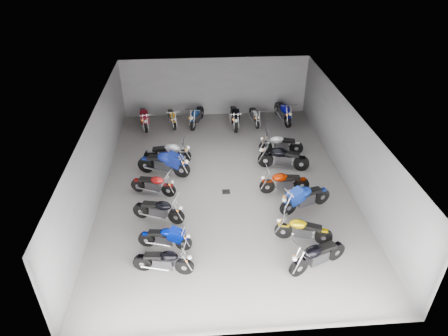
{
  "coord_description": "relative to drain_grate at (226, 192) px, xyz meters",
  "views": [
    {
      "loc": [
        -1.07,
        -13.59,
        9.55
      ],
      "look_at": [
        -0.07,
        -0.26,
        1.0
      ],
      "focal_mm": 32.0,
      "sensor_mm": 36.0,
      "label": 1
    }
  ],
  "objects": [
    {
      "name": "wall_left",
      "position": [
        -5.0,
        0.5,
        1.59
      ],
      "size": [
        0.1,
        14.0,
        3.2
      ],
      "primitive_type": "cube",
      "color": "gray",
      "rests_on": "ground"
    },
    {
      "name": "ceiling",
      "position": [
        0.0,
        0.5,
        3.21
      ],
      "size": [
        10.0,
        14.0,
        0.04
      ],
      "primitive_type": "cube",
      "color": "black",
      "rests_on": "wall_back"
    },
    {
      "name": "motorcycle_right_f",
      "position": [
        2.77,
        2.89,
        0.49
      ],
      "size": [
        2.07,
        0.47,
        0.91
      ],
      "rotation": [
        0.0,
        0.0,
        1.46
      ],
      "color": "black",
      "rests_on": "ground"
    },
    {
      "name": "motorcycle_right_b",
      "position": [
        2.38,
        -3.03,
        0.47
      ],
      "size": [
        1.92,
        0.69,
        0.87
      ],
      "rotation": [
        0.0,
        0.0,
        1.28
      ],
      "color": "black",
      "rests_on": "ground"
    },
    {
      "name": "motorcycle_left_d",
      "position": [
        -2.89,
        0.1,
        0.45
      ],
      "size": [
        1.84,
        0.75,
        0.84
      ],
      "rotation": [
        0.0,
        0.0,
        -1.91
      ],
      "color": "black",
      "rests_on": "ground"
    },
    {
      "name": "motorcycle_right_c",
      "position": [
        2.87,
        -1.32,
        0.52
      ],
      "size": [
        2.1,
        0.96,
        0.97
      ],
      "rotation": [
        0.0,
        0.0,
        1.95
      ],
      "color": "black",
      "rests_on": "ground"
    },
    {
      "name": "ground",
      "position": [
        0.0,
        0.5,
        -0.01
      ],
      "size": [
        14.0,
        14.0,
        0.0
      ],
      "primitive_type": "plane",
      "color": "gray",
      "rests_on": "ground"
    },
    {
      "name": "motorcycle_left_c",
      "position": [
        -2.57,
        -1.58,
        0.47
      ],
      "size": [
        1.92,
        0.77,
        0.88
      ],
      "rotation": [
        0.0,
        0.0,
        -1.9
      ],
      "color": "black",
      "rests_on": "ground"
    },
    {
      "name": "motorcycle_back_e",
      "position": [
        2.02,
        6.16,
        0.44
      ],
      "size": [
        0.41,
        1.88,
        0.83
      ],
      "rotation": [
        0.0,
        0.0,
        3.23
      ],
      "color": "black",
      "rests_on": "ground"
    },
    {
      "name": "motorcycle_right_a",
      "position": [
        2.53,
        -4.28,
        0.51
      ],
      "size": [
        2.01,
        0.98,
        0.94
      ],
      "rotation": [
        0.0,
        0.0,
        1.98
      ],
      "color": "black",
      "rests_on": "ground"
    },
    {
      "name": "motorcycle_left_a",
      "position": [
        -2.27,
        -4.12,
        0.46
      ],
      "size": [
        1.92,
        0.54,
        0.85
      ],
      "rotation": [
        0.0,
        0.0,
        -1.77
      ],
      "color": "black",
      "rests_on": "ground"
    },
    {
      "name": "motorcycle_left_e",
      "position": [
        -2.53,
        1.49,
        0.56
      ],
      "size": [
        2.29,
        0.88,
        1.04
      ],
      "rotation": [
        0.0,
        0.0,
        -1.89
      ],
      "color": "black",
      "rests_on": "ground"
    },
    {
      "name": "motorcycle_left_b",
      "position": [
        -2.27,
        -3.04,
        0.44
      ],
      "size": [
        1.82,
        0.55,
        0.81
      ],
      "rotation": [
        0.0,
        0.0,
        -1.79
      ],
      "color": "black",
      "rests_on": "ground"
    },
    {
      "name": "motorcycle_left_f",
      "position": [
        -2.42,
        2.45,
        0.51
      ],
      "size": [
        2.14,
        0.46,
        0.94
      ],
      "rotation": [
        0.0,
        0.0,
        -1.65
      ],
      "color": "black",
      "rests_on": "ground"
    },
    {
      "name": "wall_back",
      "position": [
        0.0,
        7.5,
        1.59
      ],
      "size": [
        10.0,
        0.1,
        3.2
      ],
      "primitive_type": "cube",
      "color": "gray",
      "rests_on": "ground"
    },
    {
      "name": "motorcycle_back_a",
      "position": [
        -3.83,
        6.24,
        0.51
      ],
      "size": [
        0.58,
        2.15,
        0.95
      ],
      "rotation": [
        0.0,
        0.0,
        3.33
      ],
      "color": "black",
      "rests_on": "ground"
    },
    {
      "name": "motorcycle_back_c",
      "position": [
        -1.06,
        6.26,
        0.5
      ],
      "size": [
        0.77,
        2.07,
        0.93
      ],
      "rotation": [
        0.0,
        0.0,
        2.84
      ],
      "color": "black",
      "rests_on": "ground"
    },
    {
      "name": "motorcycle_back_d",
      "position": [
        0.91,
        5.96,
        0.54
      ],
      "size": [
        0.44,
        2.27,
        1.0
      ],
      "rotation": [
        0.0,
        0.0,
        3.14
      ],
      "color": "black",
      "rests_on": "ground"
    },
    {
      "name": "motorcycle_back_f",
      "position": [
        3.58,
        6.32,
        0.55
      ],
      "size": [
        0.56,
        2.3,
        1.02
      ],
      "rotation": [
        0.0,
        0.0,
        3.29
      ],
      "color": "black",
      "rests_on": "ground"
    },
    {
      "name": "motorcycle_back_b",
      "position": [
        -2.38,
        6.3,
        0.44
      ],
      "size": [
        0.53,
        1.83,
        0.81
      ],
      "rotation": [
        0.0,
        0.0,
        3.35
      ],
      "color": "black",
      "rests_on": "ground"
    },
    {
      "name": "motorcycle_right_e",
      "position": [
        2.62,
        1.59,
        0.53
      ],
      "size": [
        2.22,
        0.73,
        0.99
      ],
      "rotation": [
        0.0,
        0.0,
        1.31
      ],
      "color": "black",
      "rests_on": "ground"
    },
    {
      "name": "wall_right",
      "position": [
        5.0,
        0.5,
        1.59
      ],
      "size": [
        0.1,
        14.0,
        3.2
      ],
      "primitive_type": "cube",
      "color": "gray",
      "rests_on": "ground"
    },
    {
      "name": "drain_grate",
      "position": [
        0.0,
        0.0,
        0.0
      ],
      "size": [
        0.32,
        0.32,
        0.01
      ],
      "primitive_type": "cube",
      "color": "black",
      "rests_on": "ground"
    },
    {
      "name": "motorcycle_right_d",
      "position": [
        2.31,
        -0.17,
        0.48
      ],
      "size": [
        2.03,
        0.4,
        0.89
      ],
      "rotation": [
        0.0,
        0.0,
        1.58
      ],
      "color": "black",
      "rests_on": "ground"
    }
  ]
}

